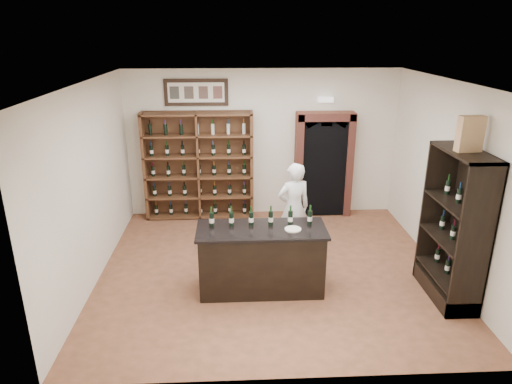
% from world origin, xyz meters
% --- Properties ---
extents(floor, '(5.50, 5.50, 0.00)m').
position_xyz_m(floor, '(0.00, 0.00, 0.00)').
color(floor, '#95563B').
rests_on(floor, ground).
extents(ceiling, '(5.50, 5.50, 0.00)m').
position_xyz_m(ceiling, '(0.00, 0.00, 3.00)').
color(ceiling, white).
rests_on(ceiling, wall_back).
extents(wall_back, '(5.50, 0.04, 3.00)m').
position_xyz_m(wall_back, '(0.00, 2.50, 1.50)').
color(wall_back, white).
rests_on(wall_back, ground).
extents(wall_left, '(0.04, 5.00, 3.00)m').
position_xyz_m(wall_left, '(-2.75, 0.00, 1.50)').
color(wall_left, white).
rests_on(wall_left, ground).
extents(wall_right, '(0.04, 5.00, 3.00)m').
position_xyz_m(wall_right, '(2.75, 0.00, 1.50)').
color(wall_right, white).
rests_on(wall_right, ground).
extents(wine_shelf, '(2.20, 0.38, 2.20)m').
position_xyz_m(wine_shelf, '(-1.30, 2.33, 1.10)').
color(wine_shelf, brown).
rests_on(wine_shelf, ground).
extents(framed_picture, '(1.25, 0.04, 0.52)m').
position_xyz_m(framed_picture, '(-1.30, 2.47, 2.55)').
color(framed_picture, black).
rests_on(framed_picture, wall_back).
extents(arched_doorway, '(1.17, 0.35, 2.17)m').
position_xyz_m(arched_doorway, '(1.25, 2.33, 1.14)').
color(arched_doorway, black).
rests_on(arched_doorway, ground).
extents(emergency_light, '(0.30, 0.10, 0.10)m').
position_xyz_m(emergency_light, '(1.25, 2.42, 2.40)').
color(emergency_light, white).
rests_on(emergency_light, wall_back).
extents(tasting_counter, '(1.88, 0.78, 1.00)m').
position_xyz_m(tasting_counter, '(-0.20, -0.60, 0.49)').
color(tasting_counter, black).
rests_on(tasting_counter, ground).
extents(counter_bottle_0, '(0.07, 0.07, 0.30)m').
position_xyz_m(counter_bottle_0, '(-0.92, -0.48, 1.11)').
color(counter_bottle_0, black).
rests_on(counter_bottle_0, tasting_counter).
extents(counter_bottle_1, '(0.07, 0.07, 0.30)m').
position_xyz_m(counter_bottle_1, '(-0.63, -0.48, 1.11)').
color(counter_bottle_1, black).
rests_on(counter_bottle_1, tasting_counter).
extents(counter_bottle_2, '(0.07, 0.07, 0.30)m').
position_xyz_m(counter_bottle_2, '(-0.34, -0.48, 1.11)').
color(counter_bottle_2, black).
rests_on(counter_bottle_2, tasting_counter).
extents(counter_bottle_3, '(0.07, 0.07, 0.30)m').
position_xyz_m(counter_bottle_3, '(-0.06, -0.48, 1.11)').
color(counter_bottle_3, black).
rests_on(counter_bottle_3, tasting_counter).
extents(counter_bottle_4, '(0.07, 0.07, 0.30)m').
position_xyz_m(counter_bottle_4, '(0.23, -0.48, 1.11)').
color(counter_bottle_4, black).
rests_on(counter_bottle_4, tasting_counter).
extents(counter_bottle_5, '(0.07, 0.07, 0.30)m').
position_xyz_m(counter_bottle_5, '(0.52, -0.48, 1.11)').
color(counter_bottle_5, black).
rests_on(counter_bottle_5, tasting_counter).
extents(side_cabinet, '(0.48, 1.20, 2.20)m').
position_xyz_m(side_cabinet, '(2.52, -0.90, 0.75)').
color(side_cabinet, black).
rests_on(side_cabinet, ground).
extents(shopkeeper, '(0.67, 0.52, 1.61)m').
position_xyz_m(shopkeeper, '(0.43, 0.66, 0.81)').
color(shopkeeper, white).
rests_on(shopkeeper, ground).
extents(plate, '(0.24, 0.24, 0.02)m').
position_xyz_m(plate, '(0.25, -0.67, 1.01)').
color(plate, silver).
rests_on(plate, tasting_counter).
extents(wine_crate, '(0.34, 0.17, 0.47)m').
position_xyz_m(wine_crate, '(2.49, -0.93, 2.43)').
color(wine_crate, tan).
rests_on(wine_crate, side_cabinet).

